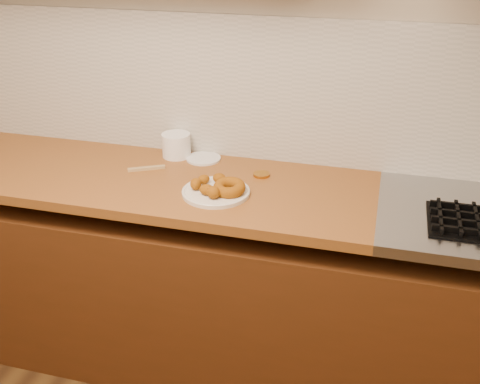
# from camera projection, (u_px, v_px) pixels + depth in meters

# --- Properties ---
(wall_back) EXTENTS (4.00, 0.02, 2.70)m
(wall_back) POSITION_uv_depth(u_px,v_px,m) (266.00, 54.00, 2.25)
(wall_back) COLOR tan
(wall_back) RESTS_ON ground
(base_cabinet) EXTENTS (3.60, 0.60, 0.77)m
(base_cabinet) POSITION_uv_depth(u_px,v_px,m) (246.00, 295.00, 2.40)
(base_cabinet) COLOR #49230E
(base_cabinet) RESTS_ON floor
(butcher_block) EXTENTS (2.30, 0.62, 0.04)m
(butcher_block) POSITION_uv_depth(u_px,v_px,m) (96.00, 174.00, 2.34)
(butcher_block) COLOR brown
(butcher_block) RESTS_ON base_cabinet
(backsplash) EXTENTS (3.60, 0.02, 0.60)m
(backsplash) POSITION_uv_depth(u_px,v_px,m) (265.00, 91.00, 2.30)
(backsplash) COLOR #BAB4A6
(backsplash) RESTS_ON wall_back
(donut_plate) EXTENTS (0.26, 0.26, 0.01)m
(donut_plate) POSITION_uv_depth(u_px,v_px,m) (216.00, 192.00, 2.12)
(donut_plate) COLOR silver
(donut_plate) RESTS_ON butcher_block
(ring_donut) EXTENTS (0.14, 0.14, 0.05)m
(ring_donut) POSITION_uv_depth(u_px,v_px,m) (229.00, 187.00, 2.09)
(ring_donut) COLOR #9A570C
(ring_donut) RESTS_ON donut_plate
(fried_dough_chunks) EXTENTS (0.15, 0.19, 0.05)m
(fried_dough_chunks) POSITION_uv_depth(u_px,v_px,m) (208.00, 186.00, 2.11)
(fried_dough_chunks) COLOR #9A570C
(fried_dough_chunks) RESTS_ON donut_plate
(plastic_tub) EXTENTS (0.14, 0.14, 0.10)m
(plastic_tub) POSITION_uv_depth(u_px,v_px,m) (176.00, 145.00, 2.44)
(plastic_tub) COLOR white
(plastic_tub) RESTS_ON butcher_block
(tub_lid) EXTENTS (0.19, 0.19, 0.01)m
(tub_lid) POSITION_uv_depth(u_px,v_px,m) (203.00, 158.00, 2.42)
(tub_lid) COLOR silver
(tub_lid) RESTS_ON butcher_block
(brass_jar_lid) EXTENTS (0.08, 0.08, 0.01)m
(brass_jar_lid) POSITION_uv_depth(u_px,v_px,m) (261.00, 175.00, 2.27)
(brass_jar_lid) COLOR #AC7220
(brass_jar_lid) RESTS_ON butcher_block
(wooden_utensil) EXTENTS (0.14, 0.09, 0.01)m
(wooden_utensil) POSITION_uv_depth(u_px,v_px,m) (147.00, 168.00, 2.32)
(wooden_utensil) COLOR tan
(wooden_utensil) RESTS_ON butcher_block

